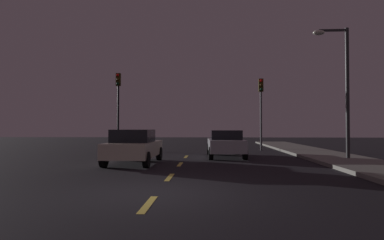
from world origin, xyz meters
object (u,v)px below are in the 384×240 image
object	(u,v)px
traffic_signal_left	(118,97)
car_stopped_ahead	(225,143)
street_lamp_right	(341,80)
car_adjacent_lane	(134,146)
traffic_signal_right	(261,100)

from	to	relation	value
traffic_signal_left	car_stopped_ahead	world-z (taller)	traffic_signal_left
car_stopped_ahead	street_lamp_right	xyz separation A→B (m)	(5.41, -1.89, 3.10)
car_stopped_ahead	car_adjacent_lane	world-z (taller)	car_adjacent_lane
traffic_signal_right	car_adjacent_lane	bearing A→B (deg)	-127.49
traffic_signal_right	car_stopped_ahead	world-z (taller)	traffic_signal_right
traffic_signal_left	traffic_signal_right	world-z (taller)	traffic_signal_left
traffic_signal_right	street_lamp_right	xyz separation A→B (m)	(2.68, -7.33, 0.36)
traffic_signal_left	traffic_signal_right	size ratio (longest dim) A/B	1.09
car_stopped_ahead	car_adjacent_lane	xyz separation A→B (m)	(-4.15, -3.54, 0.02)
traffic_signal_left	traffic_signal_right	distance (m)	10.05
street_lamp_right	car_stopped_ahead	bearing A→B (deg)	160.77
traffic_signal_right	street_lamp_right	size ratio (longest dim) A/B	0.79
traffic_signal_left	car_adjacent_lane	distance (m)	9.99
traffic_signal_right	street_lamp_right	distance (m)	7.81
street_lamp_right	traffic_signal_right	bearing A→B (deg)	110.08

